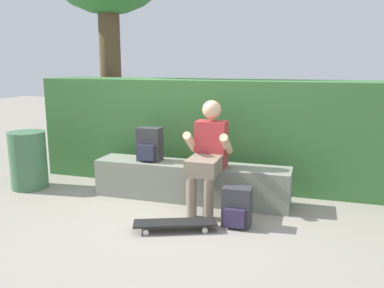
# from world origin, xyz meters

# --- Properties ---
(ground_plane) EXTENTS (24.00, 24.00, 0.00)m
(ground_plane) POSITION_xyz_m (0.00, 0.00, 0.00)
(ground_plane) COLOR gray
(bench_main) EXTENTS (2.30, 0.42, 0.44)m
(bench_main) POSITION_xyz_m (0.00, 0.45, 0.22)
(bench_main) COLOR gray
(bench_main) RESTS_ON ground
(person_skater) EXTENTS (0.49, 0.62, 1.19)m
(person_skater) POSITION_xyz_m (0.26, 0.24, 0.64)
(person_skater) COLOR #B73338
(person_skater) RESTS_ON ground
(skateboard_near_person) EXTENTS (0.82, 0.48, 0.09)m
(skateboard_near_person) POSITION_xyz_m (0.12, -0.45, 0.07)
(skateboard_near_person) COLOR black
(skateboard_near_person) RESTS_ON ground
(backpack_on_bench) EXTENTS (0.28, 0.23, 0.40)m
(backpack_on_bench) POSITION_xyz_m (-0.51, 0.44, 0.63)
(backpack_on_bench) COLOR #333338
(backpack_on_bench) RESTS_ON bench_main
(backpack_on_ground) EXTENTS (0.28, 0.23, 0.40)m
(backpack_on_ground) POSITION_xyz_m (0.67, -0.16, 0.19)
(backpack_on_ground) COLOR #333338
(backpack_on_ground) RESTS_ON ground
(hedge_row) EXTENTS (4.96, 0.70, 1.38)m
(hedge_row) POSITION_xyz_m (0.19, 1.25, 0.69)
(hedge_row) COLOR #376A33
(hedge_row) RESTS_ON ground
(trash_bin) EXTENTS (0.46, 0.46, 0.73)m
(trash_bin) POSITION_xyz_m (-2.13, 0.27, 0.37)
(trash_bin) COLOR #3D6B47
(trash_bin) RESTS_ON ground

